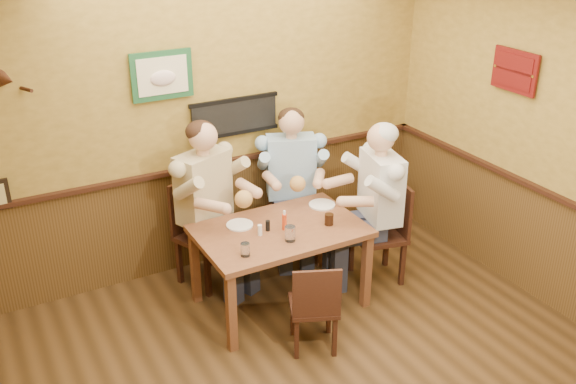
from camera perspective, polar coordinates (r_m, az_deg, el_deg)
name	(u,v)px	position (r m, az deg, el deg)	size (l,w,h in m)	color
room	(340,192)	(3.88, 4.69, 0.03)	(5.02, 5.03, 2.81)	#33210F
dining_table	(280,238)	(5.48, -0.71, -4.11)	(1.40, 0.90, 0.75)	brown
chair_back_left	(206,234)	(5.92, -7.28, -3.73)	(0.46, 0.46, 0.99)	#3A1D12
chair_back_right	(291,209)	(6.38, 0.26, -1.49)	(0.44, 0.44, 0.95)	#3A1D12
chair_right_end	(378,232)	(5.99, 8.01, -3.57)	(0.45, 0.45, 0.97)	#3A1D12
chair_near_side	(314,303)	(5.11, 2.29, -9.85)	(0.37, 0.37, 0.80)	#3A1D12
diner_tan_shirt	(205,213)	(5.82, -7.39, -1.89)	(0.66, 0.66, 1.42)	#CEBB8D
diner_blue_polo	(291,190)	(6.29, 0.26, 0.18)	(0.63, 0.63, 1.36)	#91B7DA
diner_white_elder	(379,212)	(5.89, 8.13, -1.80)	(0.64, 0.64, 1.38)	silver
water_glass_left	(245,250)	(5.02, -3.82, -5.13)	(0.07, 0.07, 0.11)	silver
water_glass_mid	(290,234)	(5.22, 0.19, -3.73)	(0.09, 0.09, 0.13)	white
cola_tumbler	(329,219)	(5.48, 3.67, -2.44)	(0.08, 0.08, 0.10)	black
hot_sauce_bottle	(284,221)	(5.38, -0.33, -2.60)	(0.04, 0.04, 0.16)	red
salt_shaker	(260,230)	(5.31, -2.51, -3.40)	(0.04, 0.04, 0.09)	silver
pepper_shaker	(268,226)	(5.38, -1.81, -3.01)	(0.04, 0.04, 0.09)	black
plate_far_left	(240,225)	(5.49, -4.32, -2.93)	(0.23, 0.23, 0.02)	white
plate_far_right	(322,205)	(5.83, 3.04, -1.13)	(0.24, 0.24, 0.02)	white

